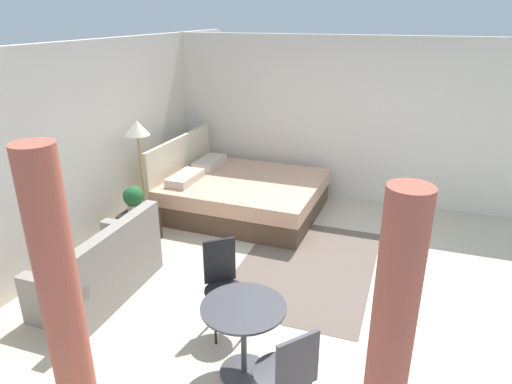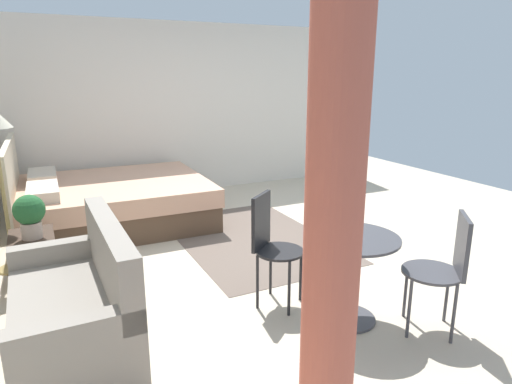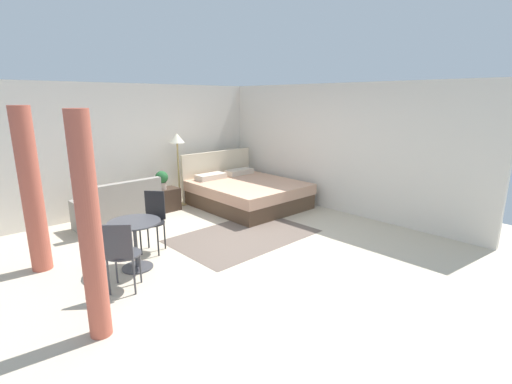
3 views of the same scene
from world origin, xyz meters
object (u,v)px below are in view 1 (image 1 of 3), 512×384
bed (241,194)px  potted_plant (133,199)px  couch (102,271)px  balcony_table (244,327)px  floor_lamp (138,139)px  nightstand (140,227)px  cafe_chair_near_couch (222,278)px  cafe_chair_near_window (289,371)px

bed → potted_plant: bearing=150.8°
couch → balcony_table: size_ratio=2.06×
potted_plant → floor_lamp: bearing=21.3°
nightstand → cafe_chair_near_couch: bearing=-125.5°
couch → cafe_chair_near_couch: bearing=-93.3°
floor_lamp → cafe_chair_near_couch: size_ratio=1.70×
cafe_chair_near_couch → couch: bearing=86.7°
couch → balcony_table: (-0.59, -1.88, 0.19)m
cafe_chair_near_window → potted_plant: bearing=51.9°
nightstand → floor_lamp: (0.43, 0.19, 1.08)m
couch → nightstand: size_ratio=3.04×
balcony_table → cafe_chair_near_window: size_ratio=0.78×
potted_plant → nightstand: bearing=8.1°
nightstand → cafe_chair_near_window: cafe_chair_near_window is taller
cafe_chair_near_window → cafe_chair_near_couch: size_ratio=0.97×
couch → balcony_table: bearing=-107.5°
floor_lamp → cafe_chair_near_couch: bearing=-130.9°
bed → couch: bearing=166.7°
cafe_chair_near_window → cafe_chair_near_couch: 1.31m
nightstand → cafe_chair_near_window: 3.44m
balcony_table → cafe_chair_near_couch: bearing=39.0°
potted_plant → cafe_chair_near_couch: (-1.13, -1.72, -0.14)m
potted_plant → bed: bearing=-29.2°
bed → cafe_chair_near_window: bearing=-153.8°
bed → cafe_chair_near_window: 4.03m
bed → balcony_table: size_ratio=3.26×
potted_plant → cafe_chair_near_window: 3.35m
potted_plant → cafe_chair_near_window: bearing=-128.1°
cafe_chair_near_window → couch: bearing=66.9°
couch → floor_lamp: (1.58, 0.45, 1.03)m
balcony_table → floor_lamp: bearing=47.0°
couch → nightstand: (1.15, 0.26, -0.05)m
balcony_table → cafe_chair_near_window: 0.66m
potted_plant → cafe_chair_near_window: size_ratio=0.43×
balcony_table → cafe_chair_near_couch: (0.51, 0.41, 0.08)m
cafe_chair_near_window → floor_lamp: bearing=47.6°
bed → floor_lamp: size_ratio=1.46×
couch → floor_lamp: 1.94m
nightstand → balcony_table: bearing=-129.1°
bed → balcony_table: bed is taller
bed → cafe_chair_near_couch: 2.82m
potted_plant → cafe_chair_near_couch: cafe_chair_near_couch is taller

